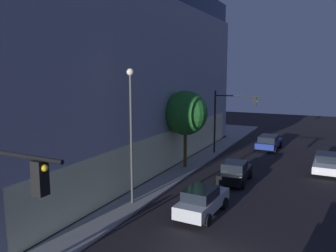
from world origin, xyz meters
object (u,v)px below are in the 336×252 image
modern_building (59,74)px  street_lamp_sidewalk (131,121)px  car_black (235,172)px  traffic_light_far_corner (229,112)px  car_white (326,163)px  car_blue (269,142)px  sidewalk_tree (185,113)px  car_silver (202,201)px

modern_building → street_lamp_sidewalk: size_ratio=4.26×
modern_building → car_black: 18.97m
street_lamp_sidewalk → traffic_light_far_corner: bearing=-6.2°
car_white → modern_building: bearing=103.6°
car_white → car_black: bearing=134.5°
car_blue → modern_building: bearing=125.3°
modern_building → sidewalk_tree: modern_building is taller
sidewalk_tree → car_black: 6.67m
car_silver → car_white: bearing=-26.1°
car_blue → street_lamp_sidewalk: bearing=166.3°
modern_building → car_blue: 23.00m
car_black → modern_building: bearing=88.7°
sidewalk_tree → car_silver: size_ratio=1.44×
traffic_light_far_corner → sidewalk_tree: size_ratio=0.96×
modern_building → street_lamp_sidewalk: 15.23m
modern_building → car_black: (-0.39, -17.46, -7.40)m
car_silver → car_blue: size_ratio=0.96×
car_silver → car_black: (6.90, -0.14, -0.05)m
modern_building → car_silver: 20.18m
street_lamp_sidewalk → car_silver: size_ratio=1.81×
car_white → car_blue: bearing=40.6°
traffic_light_far_corner → sidewalk_tree: sidewalk_tree is taller
sidewalk_tree → car_black: (-1.87, -4.93, -4.08)m
traffic_light_far_corner → car_white: bearing=-104.4°
car_white → street_lamp_sidewalk: bearing=141.1°
car_black → car_silver: bearing=178.8°
car_silver → modern_building: bearing=67.2°
sidewalk_tree → modern_building: bearing=96.7°
modern_building → street_lamp_sidewalk: (-7.75, -12.80, -2.83)m
sidewalk_tree → car_blue: sidewalk_tree is taller
sidewalk_tree → car_black: bearing=-110.8°
street_lamp_sidewalk → car_white: street_lamp_sidewalk is taller
street_lamp_sidewalk → car_black: 9.84m
car_blue → sidewalk_tree: bearing=154.7°
car_silver → car_black: 6.91m
sidewalk_tree → car_blue: bearing=-25.3°
car_blue → car_black: bearing=178.6°
modern_building → car_black: size_ratio=8.05×
car_white → car_blue: car_blue is taller
modern_building → traffic_light_far_corner: size_ratio=5.60×
street_lamp_sidewalk → sidewalk_tree: bearing=1.7°
street_lamp_sidewalk → sidewalk_tree: 9.25m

